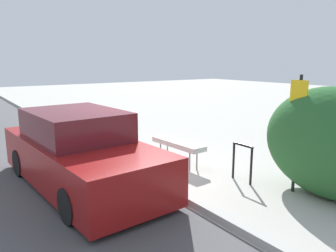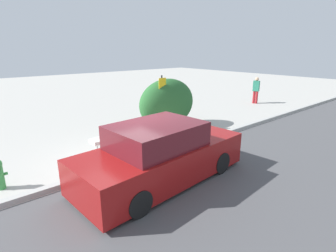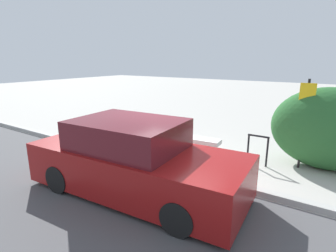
# 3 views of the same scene
# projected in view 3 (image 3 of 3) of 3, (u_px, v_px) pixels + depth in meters

# --- Properties ---
(ground_plane) EXTENTS (60.00, 60.00, 0.00)m
(ground_plane) POSITION_uv_depth(u_px,v_px,m) (165.00, 169.00, 6.75)
(ground_plane) COLOR #ADAAA3
(curb) EXTENTS (60.00, 0.20, 0.13)m
(curb) POSITION_uv_depth(u_px,v_px,m) (165.00, 167.00, 6.74)
(curb) COLOR #A8A8A3
(curb) RESTS_ON ground_plane
(bench) EXTENTS (1.65, 0.52, 0.60)m
(bench) POSITION_uv_depth(u_px,v_px,m) (192.00, 139.00, 7.50)
(bench) COLOR gray
(bench) RESTS_ON ground_plane
(bike_rack) EXTENTS (0.55, 0.05, 0.83)m
(bike_rack) POSITION_uv_depth(u_px,v_px,m) (258.00, 147.00, 6.93)
(bike_rack) COLOR black
(bike_rack) RESTS_ON ground_plane
(sign_post) EXTENTS (0.36, 0.08, 2.30)m
(sign_post) POSITION_uv_depth(u_px,v_px,m) (305.00, 116.00, 6.52)
(sign_post) COLOR black
(sign_post) RESTS_ON ground_plane
(fire_hydrant) EXTENTS (0.36, 0.22, 0.77)m
(fire_hydrant) POSITION_uv_depth(u_px,v_px,m) (104.00, 129.00, 9.06)
(fire_hydrant) COLOR #338C3F
(fire_hydrant) RESTS_ON ground_plane
(shrub_hedge) EXTENTS (2.77, 1.42, 2.10)m
(shrub_hedge) POSITION_uv_depth(u_px,v_px,m) (329.00, 129.00, 6.57)
(shrub_hedge) COLOR #28602D
(shrub_hedge) RESTS_ON ground_plane
(parked_car_near) EXTENTS (4.70, 2.11, 1.56)m
(parked_car_near) POSITION_uv_depth(u_px,v_px,m) (134.00, 161.00, 5.47)
(parked_car_near) COLOR black
(parked_car_near) RESTS_ON ground_plane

